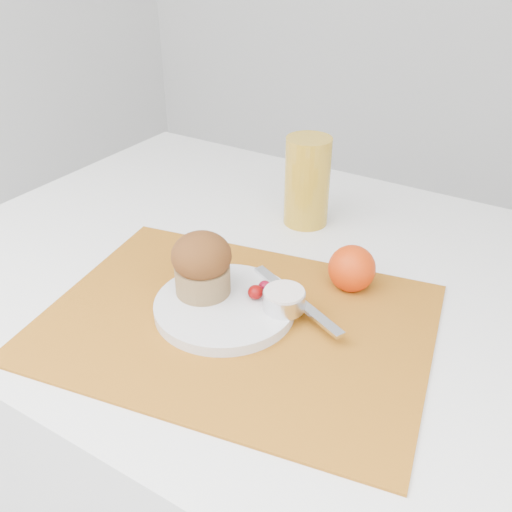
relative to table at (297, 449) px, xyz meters
The scene contains 11 objects.
table is the anchor object (origin of this frame).
placemat 0.41m from the table, 101.22° to the right, with size 0.50×0.37×0.00m, color #A35E16.
plate 0.41m from the table, 111.69° to the right, with size 0.19×0.19×0.02m, color silver.
ramekin 0.42m from the table, 78.72° to the right, with size 0.06×0.06×0.02m, color silver.
cream 0.43m from the table, 78.72° to the right, with size 0.05×0.05×0.01m, color silver.
raspberry_near 0.41m from the table, 103.57° to the right, with size 0.02×0.02×0.02m, color #5A0212.
raspberry_far 0.42m from the table, 102.05° to the right, with size 0.02×0.02×0.02m, color #570302.
butter_knife 0.41m from the table, 71.82° to the right, with size 0.19×0.01×0.00m, color silver.
orange 0.41m from the table, ahead, with size 0.07×0.07×0.07m, color #E13B07.
juice_glass 0.49m from the table, 117.90° to the left, with size 0.08×0.08×0.15m, color gold.
muffin 0.47m from the table, 125.62° to the right, with size 0.09×0.09×0.09m.
Camera 1 is at (0.31, -0.59, 1.22)m, focal length 40.00 mm.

